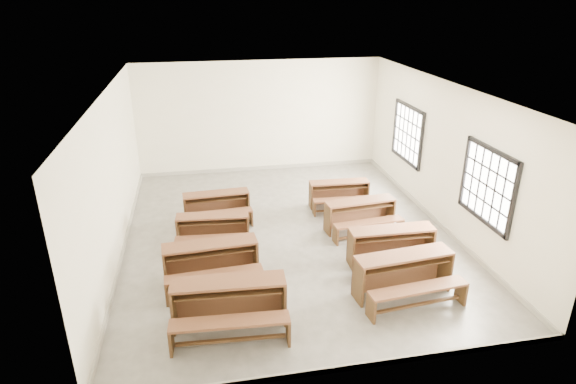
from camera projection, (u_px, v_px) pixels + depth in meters
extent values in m
plane|color=gray|center=(288.00, 234.00, 10.63)|extent=(8.50, 8.50, 0.00)
cube|color=white|center=(288.00, 90.00, 9.40)|extent=(7.00, 8.50, 0.05)
cube|color=white|center=(260.00, 117.00, 13.84)|extent=(7.00, 0.05, 3.20)
cube|color=white|center=(350.00, 274.00, 6.19)|extent=(7.00, 0.05, 3.20)
cube|color=white|center=(114.00, 177.00, 9.40)|extent=(0.05, 8.50, 3.20)
cube|color=white|center=(442.00, 155.00, 10.62)|extent=(0.05, 8.50, 3.20)
cube|color=#9A988C|center=(261.00, 168.00, 14.44)|extent=(7.00, 0.04, 0.10)
cube|color=#9A988C|center=(345.00, 368.00, 6.78)|extent=(7.00, 0.04, 0.10)
cube|color=#9A988C|center=(124.00, 246.00, 10.00)|extent=(0.04, 8.50, 0.10)
cube|color=#9A988C|center=(434.00, 219.00, 11.22)|extent=(0.04, 8.50, 0.10)
cube|color=white|center=(488.00, 185.00, 8.99)|extent=(0.02, 1.50, 1.30)
cube|color=black|center=(493.00, 150.00, 8.72)|extent=(0.06, 1.62, 0.08)
cube|color=black|center=(481.00, 219.00, 9.25)|extent=(0.06, 1.62, 0.08)
cube|color=black|center=(513.00, 202.00, 8.27)|extent=(0.06, 0.08, 1.46)
cube|color=black|center=(465.00, 171.00, 9.70)|extent=(0.06, 0.08, 1.46)
cube|color=white|center=(408.00, 134.00, 12.25)|extent=(0.02, 1.50, 1.30)
cube|color=black|center=(410.00, 107.00, 11.98)|extent=(0.06, 1.62, 0.08)
cube|color=black|center=(405.00, 159.00, 12.51)|extent=(0.06, 1.62, 0.08)
cube|color=black|center=(421.00, 142.00, 11.53)|extent=(0.06, 0.08, 1.46)
cube|color=black|center=(395.00, 126.00, 12.96)|extent=(0.06, 0.08, 1.46)
cube|color=brown|center=(228.00, 282.00, 7.47)|extent=(1.81, 0.56, 0.04)
cube|color=brown|center=(229.00, 296.00, 7.81)|extent=(1.79, 0.16, 0.76)
cube|color=#462F18|center=(173.00, 308.00, 7.52)|extent=(0.07, 0.45, 0.76)
cube|color=#462F18|center=(284.00, 299.00, 7.73)|extent=(0.07, 0.45, 0.76)
cube|color=#462F18|center=(229.00, 291.00, 7.51)|extent=(1.67, 0.44, 0.02)
cube|color=brown|center=(230.00, 322.00, 7.10)|extent=(1.81, 0.42, 0.04)
cube|color=#462F18|center=(171.00, 340.00, 7.09)|extent=(0.06, 0.32, 0.42)
cube|color=#462F18|center=(288.00, 330.00, 7.29)|extent=(0.06, 0.32, 0.42)
cube|color=#462F18|center=(231.00, 340.00, 7.23)|extent=(1.66, 0.16, 0.04)
cube|color=brown|center=(210.00, 244.00, 8.66)|extent=(1.73, 0.54, 0.04)
cube|color=brown|center=(210.00, 257.00, 8.98)|extent=(1.70, 0.15, 0.72)
cube|color=#462F18|center=(165.00, 269.00, 8.62)|extent=(0.07, 0.43, 0.72)
cube|color=#462F18|center=(256.00, 257.00, 9.01)|extent=(0.07, 0.43, 0.72)
cube|color=#462F18|center=(211.00, 252.00, 8.70)|extent=(1.59, 0.42, 0.02)
cube|color=brown|center=(214.00, 274.00, 8.32)|extent=(1.72, 0.41, 0.04)
cube|color=#462F18|center=(166.00, 292.00, 8.21)|extent=(0.06, 0.30, 0.40)
cube|color=#462F18|center=(262.00, 279.00, 8.60)|extent=(0.06, 0.30, 0.40)
cube|color=#462F18|center=(215.00, 290.00, 8.44)|extent=(1.58, 0.16, 0.04)
cube|color=brown|center=(212.00, 216.00, 9.97)|extent=(1.52, 0.50, 0.04)
cube|color=brown|center=(214.00, 226.00, 10.25)|extent=(1.49, 0.16, 0.63)
cube|color=#462F18|center=(178.00, 232.00, 10.03)|extent=(0.07, 0.38, 0.63)
cube|color=#462F18|center=(248.00, 228.00, 10.17)|extent=(0.07, 0.38, 0.63)
cube|color=#462F18|center=(213.00, 222.00, 10.00)|extent=(1.40, 0.39, 0.02)
cube|color=brown|center=(212.00, 238.00, 9.66)|extent=(1.51, 0.39, 0.04)
cube|color=#462F18|center=(176.00, 248.00, 9.66)|extent=(0.06, 0.26, 0.35)
cube|color=#462F18|center=(249.00, 245.00, 9.80)|extent=(0.06, 0.26, 0.35)
cube|color=#462F18|center=(213.00, 250.00, 9.76)|extent=(1.38, 0.16, 0.04)
cube|color=brown|center=(216.00, 193.00, 11.05)|extent=(1.52, 0.46, 0.04)
cube|color=brown|center=(216.00, 204.00, 11.33)|extent=(1.50, 0.12, 0.64)
cube|color=#462F18|center=(185.00, 210.00, 11.02)|extent=(0.06, 0.38, 0.64)
cube|color=#462F18|center=(248.00, 204.00, 11.35)|extent=(0.06, 0.38, 0.64)
cube|color=#462F18|center=(216.00, 199.00, 11.09)|extent=(1.41, 0.36, 0.02)
cube|color=brown|center=(219.00, 213.00, 10.75)|extent=(1.52, 0.35, 0.04)
cube|color=#462F18|center=(186.00, 224.00, 10.66)|extent=(0.05, 0.27, 0.36)
cube|color=#462F18|center=(252.00, 217.00, 10.99)|extent=(0.05, 0.27, 0.36)
cube|color=#462F18|center=(220.00, 224.00, 10.86)|extent=(1.39, 0.13, 0.04)
cube|color=brown|center=(404.00, 255.00, 8.26)|extent=(1.77, 0.60, 0.04)
cube|color=brown|center=(397.00, 269.00, 8.59)|extent=(1.73, 0.21, 0.74)
cube|color=#462F18|center=(358.00, 283.00, 8.19)|extent=(0.09, 0.44, 0.74)
cube|color=#462F18|center=(444.00, 268.00, 8.64)|extent=(0.09, 0.44, 0.74)
cube|color=#462F18|center=(404.00, 264.00, 8.30)|extent=(1.63, 0.48, 0.02)
cube|color=brown|center=(419.00, 288.00, 7.92)|extent=(1.76, 0.47, 0.04)
cube|color=#462F18|center=(371.00, 309.00, 7.78)|extent=(0.07, 0.31, 0.41)
cube|color=#462F18|center=(461.00, 291.00, 8.23)|extent=(0.07, 0.31, 0.41)
cube|color=#462F18|center=(417.00, 305.00, 8.04)|extent=(1.60, 0.21, 0.04)
cube|color=brown|center=(392.00, 229.00, 9.24)|extent=(1.66, 0.45, 0.04)
cube|color=brown|center=(387.00, 242.00, 9.56)|extent=(1.66, 0.08, 0.70)
cube|color=#462F18|center=(351.00, 250.00, 9.26)|extent=(0.05, 0.41, 0.70)
cube|color=#462F18|center=(429.00, 243.00, 9.51)|extent=(0.05, 0.41, 0.70)
cube|color=#462F18|center=(392.00, 236.00, 9.28)|extent=(1.54, 0.34, 0.02)
cube|color=brown|center=(401.00, 257.00, 8.90)|extent=(1.66, 0.32, 0.04)
cube|color=#462F18|center=(358.00, 271.00, 8.86)|extent=(0.05, 0.29, 0.39)
cube|color=#462F18|center=(440.00, 263.00, 9.11)|extent=(0.05, 0.29, 0.39)
cube|color=#462F18|center=(399.00, 271.00, 9.02)|extent=(1.53, 0.08, 0.04)
cube|color=brown|center=(360.00, 201.00, 10.59)|extent=(1.60, 0.55, 0.04)
cube|color=brown|center=(356.00, 212.00, 10.88)|extent=(1.56, 0.20, 0.67)
cube|color=#462F18|center=(328.00, 220.00, 10.52)|extent=(0.08, 0.39, 0.67)
cube|color=#462F18|center=(390.00, 211.00, 10.93)|extent=(0.08, 0.39, 0.67)
cube|color=#462F18|center=(360.00, 207.00, 10.62)|extent=(1.47, 0.44, 0.02)
cube|color=brown|center=(369.00, 222.00, 10.28)|extent=(1.58, 0.43, 0.04)
cube|color=#462F18|center=(336.00, 235.00, 10.15)|extent=(0.07, 0.28, 0.37)
cube|color=#462F18|center=(400.00, 226.00, 10.56)|extent=(0.07, 0.28, 0.37)
cube|color=#462F18|center=(368.00, 234.00, 10.39)|extent=(1.44, 0.20, 0.04)
cube|color=brown|center=(339.00, 182.00, 11.77)|extent=(1.47, 0.43, 0.04)
cube|color=brown|center=(337.00, 192.00, 12.05)|extent=(1.45, 0.10, 0.62)
cube|color=#462F18|center=(311.00, 196.00, 11.81)|extent=(0.05, 0.36, 0.62)
cube|color=#462F18|center=(366.00, 193.00, 11.99)|extent=(0.05, 0.36, 0.62)
cube|color=#462F18|center=(339.00, 187.00, 11.81)|extent=(1.35, 0.33, 0.02)
cube|color=brown|center=(343.00, 199.00, 11.47)|extent=(1.46, 0.32, 0.04)
cube|color=#462F18|center=(314.00, 208.00, 11.45)|extent=(0.05, 0.26, 0.34)
cube|color=#462F18|center=(371.00, 205.00, 11.64)|extent=(0.05, 0.26, 0.34)
cube|color=#462F18|center=(343.00, 210.00, 11.58)|extent=(1.34, 0.11, 0.04)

